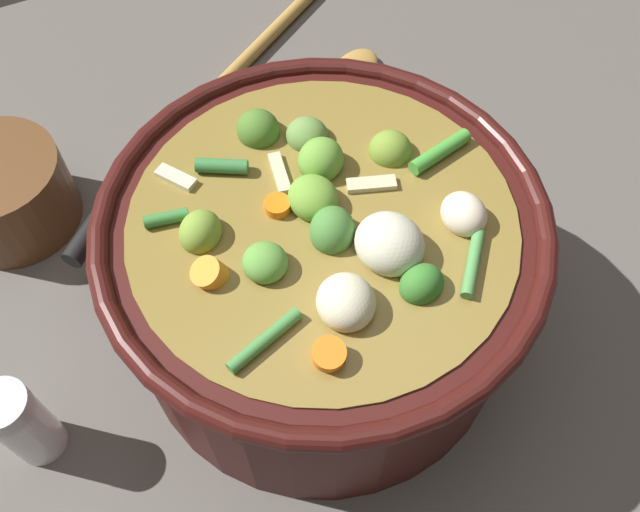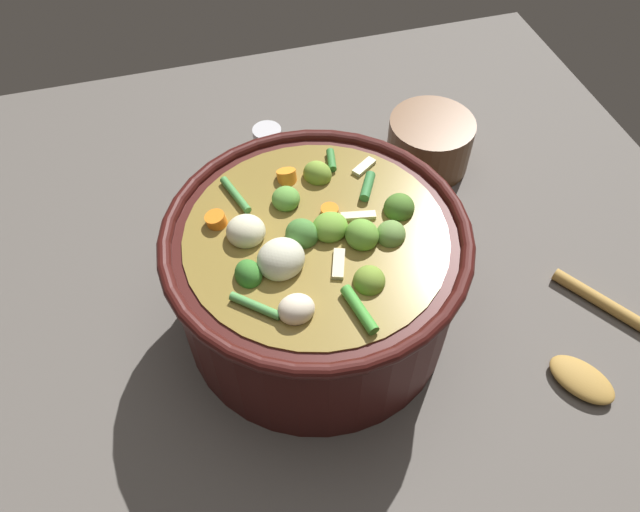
% 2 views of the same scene
% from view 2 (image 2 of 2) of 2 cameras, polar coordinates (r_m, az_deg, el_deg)
% --- Properties ---
extents(ground_plane, '(1.10, 1.10, 0.00)m').
position_cam_2_polar(ground_plane, '(0.73, -0.31, -5.57)').
color(ground_plane, '#514C47').
extents(cooking_pot, '(0.32, 0.32, 0.18)m').
position_cam_2_polar(cooking_pot, '(0.66, -0.35, -1.75)').
color(cooking_pot, '#38110F').
rests_on(cooking_pot, ground_plane).
extents(wooden_spoon, '(0.19, 0.19, 0.02)m').
position_cam_2_polar(wooden_spoon, '(0.77, 25.02, -8.06)').
color(wooden_spoon, olive).
rests_on(wooden_spoon, ground_plane).
extents(salt_shaker, '(0.04, 0.04, 0.09)m').
position_cam_2_polar(salt_shaker, '(0.85, -4.86, 9.53)').
color(salt_shaker, silver).
rests_on(salt_shaker, ground_plane).
extents(small_saucepan, '(0.18, 0.19, 0.08)m').
position_cam_2_polar(small_saucepan, '(0.89, 10.17, 10.34)').
color(small_saucepan, brown).
rests_on(small_saucepan, ground_plane).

